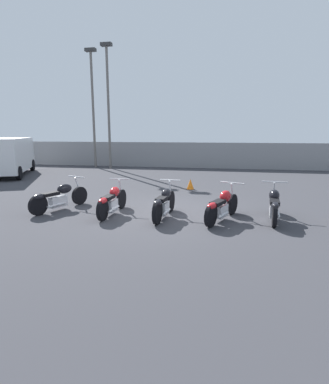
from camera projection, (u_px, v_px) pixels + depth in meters
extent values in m
plane|color=#38383D|center=(165.00, 212.00, 9.09)|extent=(60.00, 60.00, 0.00)
cube|color=gray|center=(197.00, 155.00, 20.17)|extent=(40.00, 0.04, 1.71)
cylinder|color=slate|center=(109.00, 109.00, 19.47)|extent=(0.16, 0.16, 7.68)
cube|color=#333333|center=(106.00, 44.00, 18.69)|extent=(0.70, 0.35, 0.20)
cylinder|color=slate|center=(93.00, 112.00, 19.97)|extent=(0.16, 0.16, 7.48)
cube|color=#333333|center=(90.00, 50.00, 19.22)|extent=(0.70, 0.35, 0.20)
cylinder|color=black|center=(80.00, 196.00, 10.00)|extent=(0.31, 0.60, 0.60)
cylinder|color=black|center=(38.00, 205.00, 8.68)|extent=(0.31, 0.60, 0.60)
cube|color=silver|center=(58.00, 202.00, 9.28)|extent=(0.39, 0.61, 0.33)
ellipsoid|color=black|center=(65.00, 189.00, 9.43)|extent=(0.42, 0.59, 0.29)
cube|color=black|center=(50.00, 194.00, 9.00)|extent=(0.42, 0.59, 0.10)
ellipsoid|color=black|center=(39.00, 197.00, 8.67)|extent=(0.34, 0.48, 0.16)
cylinder|color=silver|center=(76.00, 177.00, 9.79)|extent=(0.70, 0.29, 0.04)
cylinder|color=silver|center=(78.00, 186.00, 9.90)|extent=(0.13, 0.25, 0.63)
cylinder|color=silver|center=(57.00, 205.00, 9.10)|extent=(0.30, 0.64, 0.07)
cylinder|color=black|center=(121.00, 199.00, 9.49)|extent=(0.13, 0.61, 0.61)
cylinder|color=black|center=(103.00, 210.00, 8.15)|extent=(0.13, 0.61, 0.61)
cube|color=silver|center=(112.00, 206.00, 8.76)|extent=(0.22, 0.51, 0.34)
ellipsoid|color=red|center=(115.00, 192.00, 8.91)|extent=(0.27, 0.50, 0.29)
cube|color=black|center=(108.00, 198.00, 8.47)|extent=(0.26, 0.51, 0.10)
ellipsoid|color=red|center=(103.00, 201.00, 8.15)|extent=(0.22, 0.45, 0.16)
cylinder|color=silver|center=(120.00, 179.00, 9.26)|extent=(0.67, 0.06, 0.04)
cylinder|color=silver|center=(121.00, 189.00, 9.38)|extent=(0.06, 0.25, 0.64)
cylinder|color=silver|center=(114.00, 209.00, 8.61)|extent=(0.10, 0.70, 0.07)
cylinder|color=black|center=(171.00, 201.00, 9.11)|extent=(0.16, 0.64, 0.64)
cylinder|color=black|center=(157.00, 212.00, 7.84)|extent=(0.16, 0.64, 0.64)
cube|color=silver|center=(164.00, 208.00, 8.42)|extent=(0.24, 0.50, 0.35)
ellipsoid|color=black|center=(166.00, 193.00, 8.56)|extent=(0.29, 0.51, 0.28)
cube|color=black|center=(161.00, 199.00, 8.14)|extent=(0.28, 0.48, 0.10)
ellipsoid|color=black|center=(158.00, 203.00, 7.84)|extent=(0.24, 0.46, 0.16)
cylinder|color=silver|center=(170.00, 180.00, 8.89)|extent=(0.62, 0.09, 0.04)
cylinder|color=silver|center=(170.00, 191.00, 9.00)|extent=(0.07, 0.26, 0.65)
cylinder|color=silver|center=(167.00, 212.00, 8.27)|extent=(0.13, 0.62, 0.07)
cylinder|color=black|center=(232.00, 204.00, 8.81)|extent=(0.33, 0.60, 0.61)
cylinder|color=black|center=(211.00, 215.00, 7.62)|extent=(0.33, 0.60, 0.61)
cube|color=silver|center=(221.00, 211.00, 8.16)|extent=(0.39, 0.57, 0.33)
ellipsoid|color=red|center=(225.00, 196.00, 8.29)|extent=(0.44, 0.55, 0.33)
cube|color=black|center=(218.00, 203.00, 7.90)|extent=(0.45, 0.64, 0.10)
ellipsoid|color=red|center=(212.00, 206.00, 7.61)|extent=(0.36, 0.48, 0.16)
cylinder|color=silver|center=(232.00, 183.00, 8.60)|extent=(0.69, 0.32, 0.04)
cylinder|color=silver|center=(232.00, 194.00, 8.71)|extent=(0.14, 0.25, 0.64)
cylinder|color=silver|center=(223.00, 215.00, 7.99)|extent=(0.32, 0.62, 0.07)
cylinder|color=black|center=(273.00, 203.00, 8.88)|extent=(0.17, 0.63, 0.62)
cylinder|color=black|center=(275.00, 215.00, 7.61)|extent=(0.17, 0.63, 0.62)
cube|color=silver|center=(274.00, 211.00, 8.19)|extent=(0.25, 0.51, 0.34)
ellipsoid|color=black|center=(274.00, 195.00, 8.33)|extent=(0.33, 0.48, 0.33)
cube|color=black|center=(275.00, 202.00, 7.91)|extent=(0.30, 0.57, 0.10)
ellipsoid|color=black|center=(275.00, 205.00, 7.61)|extent=(0.25, 0.46, 0.16)
cylinder|color=silver|center=(274.00, 182.00, 8.65)|extent=(0.71, 0.12, 0.04)
cylinder|color=silver|center=(273.00, 193.00, 8.76)|extent=(0.08, 0.26, 0.64)
cylinder|color=silver|center=(278.00, 214.00, 8.04)|extent=(0.15, 0.74, 0.07)
cube|color=white|center=(8.00, 154.00, 16.62)|extent=(3.85, 5.39, 1.78)
cube|color=black|center=(17.00, 145.00, 18.93)|extent=(1.55, 0.74, 0.53)
cylinder|color=black|center=(1.00, 166.00, 18.41)|extent=(0.50, 0.73, 0.70)
cylinder|color=black|center=(32.00, 165.00, 18.83)|extent=(0.50, 0.73, 0.70)
cylinder|color=black|center=(19.00, 173.00, 15.15)|extent=(0.50, 0.73, 0.70)
cone|color=orange|center=(190.00, 184.00, 12.73)|extent=(0.31, 0.31, 0.43)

